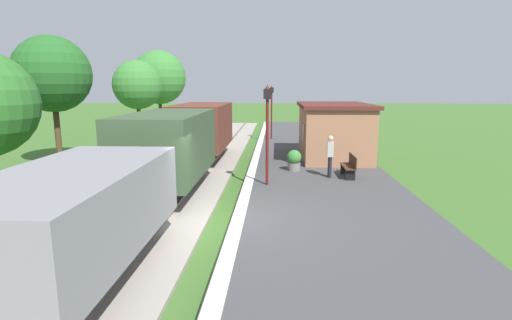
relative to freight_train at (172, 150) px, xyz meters
The scene contains 17 objects.
ground_plane 4.57m from the freight_train, 55.92° to the right, with size 160.00×160.00×0.00m, color #3D6628.
platform_slab 6.79m from the freight_train, 32.35° to the right, with size 6.00×60.00×0.25m, color #424244.
platform_edge_stripe 4.71m from the freight_train, 51.71° to the right, with size 0.36×60.00×0.01m, color silver.
track_ballast 3.87m from the freight_train, 90.00° to the right, with size 3.80×60.00×0.12m, color #9E9389.
rail_near 3.88m from the freight_train, 78.53° to the right, with size 0.07×60.00×0.14m, color slate.
rail_far 3.88m from the freight_train, 101.47° to the right, with size 0.07×60.00×0.14m, color slate.
freight_train is the anchor object (origin of this frame).
station_hut 9.20m from the freight_train, 42.38° to the left, with size 3.50×5.80×2.78m.
bench_near_hut 7.11m from the freight_train, 13.68° to the left, with size 0.42×1.50×0.91m.
bench_down_platform 13.17m from the freight_train, 58.56° to the left, with size 0.42×1.50×0.91m.
person_waiting 6.25m from the freight_train, 14.64° to the left, with size 0.27×0.40×1.71m.
potted_planter 5.49m from the freight_train, 31.01° to the left, with size 0.64×0.64×0.92m.
lamp_post_near 3.72m from the freight_train, ahead, with size 0.28×0.28×3.70m.
lamp_post_far 13.84m from the freight_train, 75.22° to the left, with size 0.28×0.28×3.70m.
tree_trackside_far 8.77m from the freight_train, 146.67° to the left, with size 3.64×3.64×6.29m.
tree_field_left 14.46m from the freight_train, 114.07° to the left, with size 3.38×3.38×5.68m.
tree_field_distant 19.41m from the freight_train, 107.70° to the left, with size 4.38×4.38×6.79m.
Camera 1 is at (1.43, -10.50, 3.91)m, focal length 27.34 mm.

